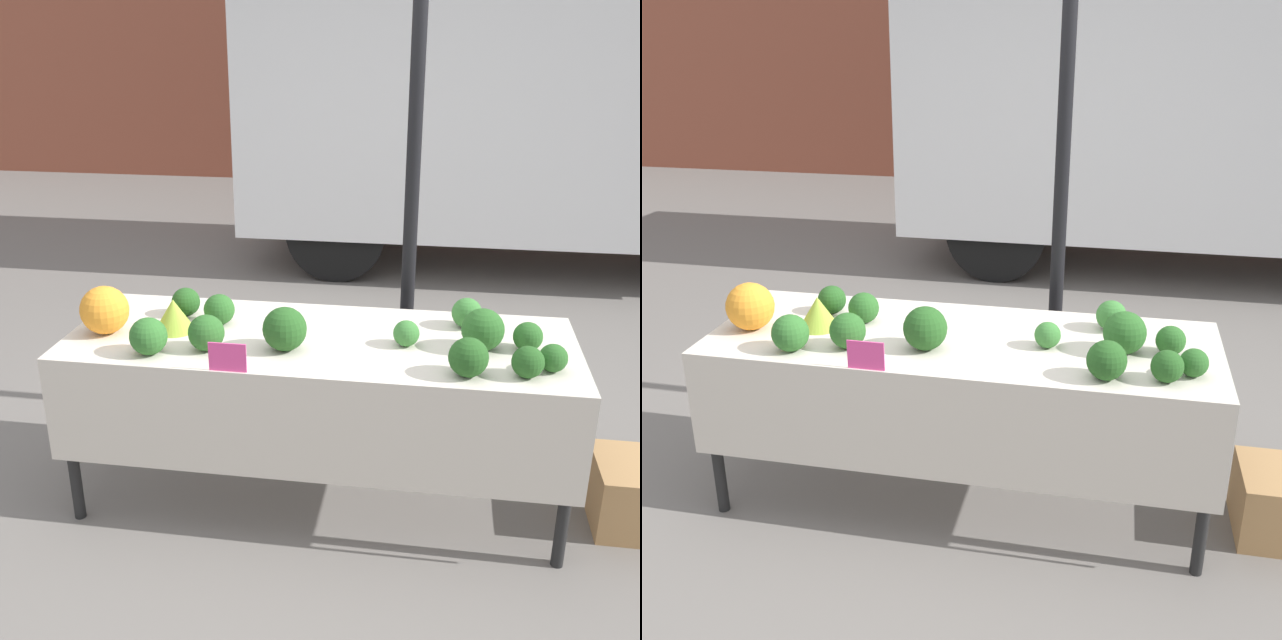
# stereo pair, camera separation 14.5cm
# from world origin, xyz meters

# --- Properties ---
(ground_plane) EXTENTS (40.00, 40.00, 0.00)m
(ground_plane) POSITION_xyz_m (0.00, 0.00, 0.00)
(ground_plane) COLOR slate
(tent_pole) EXTENTS (0.07, 0.07, 2.48)m
(tent_pole) POSITION_xyz_m (0.34, 0.70, 1.24)
(tent_pole) COLOR black
(tent_pole) RESTS_ON ground_plane
(parked_truck) EXTENTS (5.00, 1.83, 2.50)m
(parked_truck) POSITION_xyz_m (1.14, 3.91, 1.35)
(parked_truck) COLOR white
(parked_truck) RESTS_ON ground_plane
(market_table) EXTENTS (2.17, 0.80, 0.79)m
(market_table) POSITION_xyz_m (0.00, -0.06, 0.70)
(market_table) COLOR beige
(market_table) RESTS_ON ground_plane
(orange_cauliflower) EXTENTS (0.21, 0.21, 0.21)m
(orange_cauliflower) POSITION_xyz_m (-0.92, -0.09, 0.90)
(orange_cauliflower) COLOR orange
(orange_cauliflower) RESTS_ON market_table
(romanesco_head) EXTENTS (0.18, 0.18, 0.14)m
(romanesco_head) POSITION_xyz_m (-0.64, -0.02, 0.86)
(romanesco_head) COLOR #93B238
(romanesco_head) RESTS_ON market_table
(broccoli_head_0) EXTENTS (0.13, 0.13, 0.13)m
(broccoli_head_0) POSITION_xyz_m (-0.65, 0.17, 0.86)
(broccoli_head_0) COLOR #23511E
(broccoli_head_0) RESTS_ON market_table
(broccoli_head_1) EXTENTS (0.15, 0.15, 0.15)m
(broccoli_head_1) POSITION_xyz_m (0.61, -0.28, 0.87)
(broccoli_head_1) COLOR #23511E
(broccoli_head_1) RESTS_ON market_table
(broccoli_head_2) EXTENTS (0.11, 0.11, 0.11)m
(broccoli_head_2) POSITION_xyz_m (0.37, -0.03, 0.85)
(broccoli_head_2) COLOR #387533
(broccoli_head_2) RESTS_ON market_table
(broccoli_head_3) EXTENTS (0.18, 0.18, 0.18)m
(broccoli_head_3) POSITION_xyz_m (-0.12, -0.15, 0.88)
(broccoli_head_3) COLOR #23511E
(broccoli_head_3) RESTS_ON market_table
(broccoli_head_4) EXTENTS (0.15, 0.15, 0.15)m
(broccoli_head_4) POSITION_xyz_m (-0.66, -0.28, 0.87)
(broccoli_head_4) COLOR #2D6628
(broccoli_head_4) RESTS_ON market_table
(broccoli_head_5) EXTENTS (0.12, 0.12, 0.12)m
(broccoli_head_5) POSITION_xyz_m (0.84, -0.26, 0.85)
(broccoli_head_5) COLOR #23511E
(broccoli_head_5) RESTS_ON market_table
(broccoli_head_6) EXTENTS (0.15, 0.15, 0.15)m
(broccoli_head_6) POSITION_xyz_m (-0.44, -0.20, 0.87)
(broccoli_head_6) COLOR #285B23
(broccoli_head_6) RESTS_ON market_table
(broccoli_head_7) EXTENTS (0.14, 0.14, 0.14)m
(broccoli_head_7) POSITION_xyz_m (-0.47, 0.08, 0.86)
(broccoli_head_7) COLOR #285B23
(broccoli_head_7) RESTS_ON market_table
(broccoli_head_8) EXTENTS (0.18, 0.18, 0.18)m
(broccoli_head_8) POSITION_xyz_m (0.68, -0.02, 0.88)
(broccoli_head_8) COLOR #285B23
(broccoli_head_8) RESTS_ON market_table
(broccoli_head_9) EXTENTS (0.11, 0.11, 0.11)m
(broccoli_head_9) POSITION_xyz_m (0.94, -0.19, 0.85)
(broccoli_head_9) COLOR #285B23
(broccoli_head_9) RESTS_ON market_table
(broccoli_head_10) EXTENTS (0.13, 0.13, 0.13)m
(broccoli_head_10) POSITION_xyz_m (0.62, 0.22, 0.86)
(broccoli_head_10) COLOR #387533
(broccoli_head_10) RESTS_ON market_table
(broccoli_head_11) EXTENTS (0.12, 0.12, 0.12)m
(broccoli_head_11) POSITION_xyz_m (0.86, 0.00, 0.85)
(broccoli_head_11) COLOR #285B23
(broccoli_head_11) RESTS_ON market_table
(price_sign) EXTENTS (0.15, 0.01, 0.12)m
(price_sign) POSITION_xyz_m (-0.30, -0.39, 0.85)
(price_sign) COLOR #EF4793
(price_sign) RESTS_ON market_table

